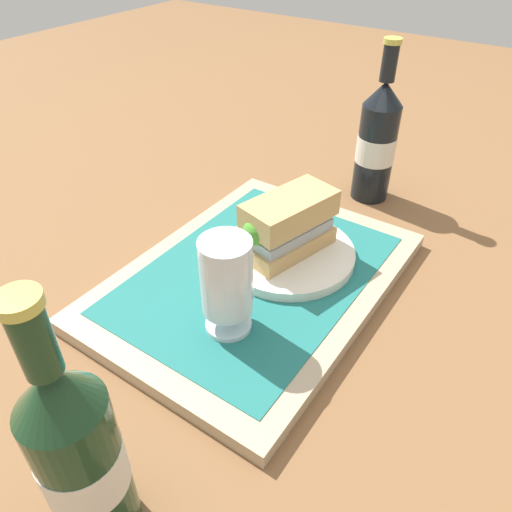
# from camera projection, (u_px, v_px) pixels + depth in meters

# --- Properties ---
(ground_plane) EXTENTS (3.00, 3.00, 0.00)m
(ground_plane) POSITION_uv_depth(u_px,v_px,m) (256.00, 284.00, 0.69)
(ground_plane) COLOR brown
(tray) EXTENTS (0.44, 0.32, 0.02)m
(tray) POSITION_uv_depth(u_px,v_px,m) (256.00, 279.00, 0.68)
(tray) COLOR tan
(tray) RESTS_ON ground_plane
(placemat) EXTENTS (0.38, 0.27, 0.00)m
(placemat) POSITION_uv_depth(u_px,v_px,m) (256.00, 273.00, 0.67)
(placemat) COLOR #1E6B66
(placemat) RESTS_ON tray
(plate) EXTENTS (0.19, 0.19, 0.01)m
(plate) POSITION_uv_depth(u_px,v_px,m) (288.00, 253.00, 0.70)
(plate) COLOR silver
(plate) RESTS_ON placemat
(sandwich) EXTENTS (0.14, 0.09, 0.08)m
(sandwich) POSITION_uv_depth(u_px,v_px,m) (287.00, 225.00, 0.66)
(sandwich) COLOR tan
(sandwich) RESTS_ON plate
(beer_glass) EXTENTS (0.06, 0.06, 0.12)m
(beer_glass) POSITION_uv_depth(u_px,v_px,m) (227.00, 284.00, 0.55)
(beer_glass) COLOR silver
(beer_glass) RESTS_ON placemat
(beer_bottle) EXTENTS (0.07, 0.07, 0.27)m
(beer_bottle) POSITION_uv_depth(u_px,v_px,m) (80.00, 456.00, 0.37)
(beer_bottle) COLOR #19381E
(beer_bottle) RESTS_ON ground_plane
(second_bottle) EXTENTS (0.07, 0.07, 0.27)m
(second_bottle) POSITION_uv_depth(u_px,v_px,m) (377.00, 141.00, 0.82)
(second_bottle) COLOR black
(second_bottle) RESTS_ON ground_plane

